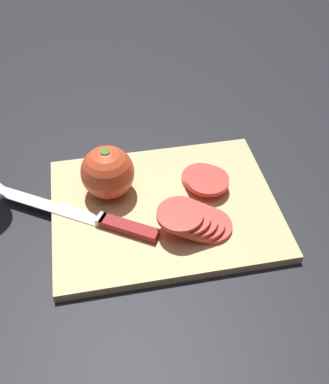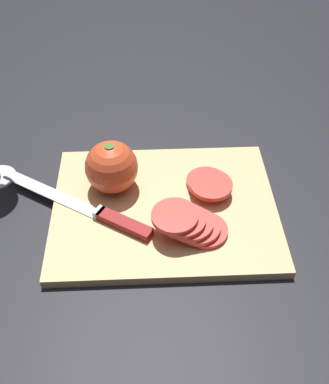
# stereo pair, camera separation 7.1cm
# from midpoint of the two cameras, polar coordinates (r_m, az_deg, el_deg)

# --- Properties ---
(ground_plane) EXTENTS (3.00, 3.00, 0.00)m
(ground_plane) POSITION_cam_midpoint_polar(r_m,az_deg,el_deg) (0.75, -1.19, -2.00)
(ground_plane) COLOR black
(cutting_board) EXTENTS (0.37, 0.28, 0.02)m
(cutting_board) POSITION_cam_midpoint_polar(r_m,az_deg,el_deg) (0.74, 2.75, -2.21)
(cutting_board) COLOR tan
(cutting_board) RESTS_ON ground_plane
(whole_tomato) EXTENTS (0.09, 0.09, 0.09)m
(whole_tomato) POSITION_cam_midpoint_polar(r_m,az_deg,el_deg) (0.74, -4.01, 3.05)
(whole_tomato) COLOR #DB4C28
(whole_tomato) RESTS_ON cutting_board
(knife) EXTENTS (0.26, 0.17, 0.01)m
(knife) POSITION_cam_midpoint_polar(r_m,az_deg,el_deg) (0.71, -4.72, -3.19)
(knife) COLOR silver
(knife) RESTS_ON cutting_board
(tomato_slice_stack_near) EXTENTS (0.12, 0.07, 0.04)m
(tomato_slice_stack_near) POSITION_cam_midpoint_polar(r_m,az_deg,el_deg) (0.69, 6.25, -4.14)
(tomato_slice_stack_near) COLOR #D63D33
(tomato_slice_stack_near) RESTS_ON cutting_board
(tomato_slice_stack_far) EXTENTS (0.07, 0.09, 0.02)m
(tomato_slice_stack_far) POSITION_cam_midpoint_polar(r_m,az_deg,el_deg) (0.76, 8.34, 0.94)
(tomato_slice_stack_far) COLOR #D63D33
(tomato_slice_stack_far) RESTS_ON cutting_board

